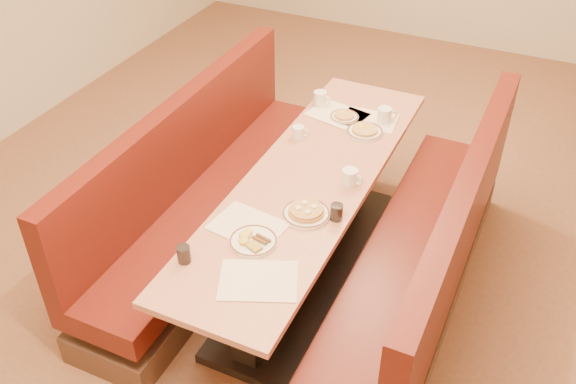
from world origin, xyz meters
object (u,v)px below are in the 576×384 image
at_px(coffee_mug_a, 350,177).
at_px(soda_tumbler_near, 184,254).
at_px(booth_right, 424,263).
at_px(soda_tumbler_mid, 337,212).
at_px(diner_table, 308,227).
at_px(coffee_mug_d, 321,98).
at_px(eggs_plate, 252,240).
at_px(coffee_mug_c, 385,115).
at_px(booth_left, 206,199).
at_px(pancake_plate, 306,212).
at_px(coffee_mug_b, 299,132).

height_order(coffee_mug_a, soda_tumbler_near, coffee_mug_a).
distance_m(booth_right, soda_tumbler_mid, 0.69).
distance_m(diner_table, coffee_mug_a, 0.49).
bearing_deg(diner_table, soda_tumbler_near, -107.11).
relative_size(diner_table, coffee_mug_d, 19.50).
relative_size(eggs_plate, soda_tumbler_mid, 2.68).
height_order(booth_right, coffee_mug_c, booth_right).
distance_m(booth_left, pancake_plate, 1.00).
bearing_deg(coffee_mug_a, soda_tumbler_mid, -74.73).
bearing_deg(coffee_mug_d, coffee_mug_a, -48.35).
bearing_deg(booth_left, booth_right, 0.00).
bearing_deg(coffee_mug_c, coffee_mug_d, 151.92).
relative_size(diner_table, coffee_mug_a, 19.39).
height_order(coffee_mug_a, coffee_mug_b, coffee_mug_a).
relative_size(diner_table, soda_tumbler_near, 26.76).
xyz_separation_m(pancake_plate, coffee_mug_c, (0.08, 1.12, 0.03)).
height_order(pancake_plate, soda_tumbler_mid, soda_tumbler_mid).
xyz_separation_m(soda_tumbler_near, soda_tumbler_mid, (0.56, 0.62, 0.00)).
relative_size(coffee_mug_b, coffee_mug_c, 0.82).
distance_m(booth_right, coffee_mug_d, 1.38).
height_order(pancake_plate, coffee_mug_d, coffee_mug_d).
height_order(coffee_mug_c, soda_tumbler_near, coffee_mug_c).
height_order(diner_table, coffee_mug_d, coffee_mug_d).
bearing_deg(diner_table, coffee_mug_a, 10.35).
height_order(pancake_plate, soda_tumbler_near, soda_tumbler_near).
bearing_deg(coffee_mug_a, soda_tumbler_near, -110.83).
height_order(coffee_mug_c, soda_tumbler_mid, coffee_mug_c).
relative_size(booth_right, pancake_plate, 9.52).
height_order(booth_left, eggs_plate, booth_left).
distance_m(booth_right, soda_tumbler_near, 1.43).
bearing_deg(soda_tumbler_near, pancake_plate, 55.66).
xyz_separation_m(coffee_mug_a, coffee_mug_c, (-0.04, 0.76, 0.00)).
relative_size(booth_right, soda_tumbler_near, 26.76).
height_order(booth_left, pancake_plate, booth_left).
height_order(booth_left, soda_tumbler_mid, booth_left).
height_order(eggs_plate, coffee_mug_a, coffee_mug_a).
height_order(diner_table, booth_left, booth_left).
bearing_deg(pancake_plate, booth_left, 159.25).
height_order(booth_left, booth_right, same).
distance_m(eggs_plate, soda_tumbler_near, 0.36).
bearing_deg(pancake_plate, soda_tumbler_mid, 13.44).
bearing_deg(coffee_mug_c, diner_table, -127.65).
xyz_separation_m(diner_table, booth_right, (0.73, 0.00, -0.01)).
bearing_deg(coffee_mug_c, eggs_plate, -123.08).
height_order(coffee_mug_b, coffee_mug_c, coffee_mug_c).
bearing_deg(booth_left, coffee_mug_a, 2.55).
bearing_deg(coffee_mug_d, soda_tumbler_near, -81.37).
relative_size(eggs_plate, coffee_mug_c, 1.95).
bearing_deg(soda_tumbler_mid, diner_table, 134.49).
distance_m(coffee_mug_c, coffee_mug_d, 0.47).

